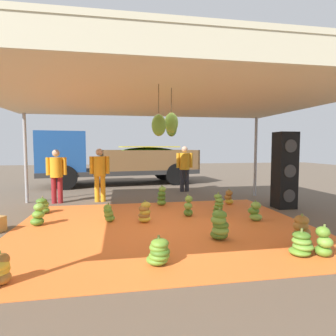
% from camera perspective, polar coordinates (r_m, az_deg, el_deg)
% --- Properties ---
extents(ground_plane, '(40.00, 40.00, 0.00)m').
position_cam_1_polar(ground_plane, '(9.06, -3.76, -6.74)').
color(ground_plane, brown).
extents(tarp_orange, '(6.38, 5.25, 0.01)m').
position_cam_1_polar(tarp_orange, '(6.17, -0.76, -11.96)').
color(tarp_orange, orange).
rests_on(tarp_orange, ground).
extents(tent_canopy, '(8.00, 7.00, 2.83)m').
position_cam_1_polar(tent_canopy, '(5.91, -0.64, 14.12)').
color(tent_canopy, '#9EA0A5').
rests_on(tent_canopy, ground).
extents(banana_bunch_1, '(0.41, 0.40, 0.52)m').
position_cam_1_polar(banana_bunch_1, '(6.82, -25.13, -8.78)').
color(banana_bunch_1, '#518428').
rests_on(banana_bunch_1, tarp_orange).
extents(banana_bunch_2, '(0.38, 0.37, 0.51)m').
position_cam_1_polar(banana_bunch_2, '(6.48, -4.82, -9.13)').
color(banana_bunch_2, gold).
rests_on(banana_bunch_2, tarp_orange).
extents(banana_bunch_3, '(0.45, 0.45, 0.58)m').
position_cam_1_polar(banana_bunch_3, '(5.37, 10.56, -11.62)').
color(banana_bunch_3, '#477523').
rests_on(banana_bunch_3, tarp_orange).
extents(banana_bunch_4, '(0.39, 0.39, 0.60)m').
position_cam_1_polar(banana_bunch_4, '(8.28, -1.30, -5.87)').
color(banana_bunch_4, '#60932D').
rests_on(banana_bunch_4, tarp_orange).
extents(banana_bunch_5, '(0.43, 0.43, 0.44)m').
position_cam_1_polar(banana_bunch_5, '(4.25, -1.89, -16.92)').
color(banana_bunch_5, '#60932D').
rests_on(banana_bunch_5, tarp_orange).
extents(banana_bunch_6, '(0.41, 0.45, 0.60)m').
position_cam_1_polar(banana_bunch_6, '(5.35, 25.82, -11.93)').
color(banana_bunch_6, '#996628').
rests_on(banana_bunch_6, tarp_orange).
extents(banana_bunch_7, '(0.36, 0.35, 0.56)m').
position_cam_1_polar(banana_bunch_7, '(7.39, 10.33, -7.37)').
color(banana_bunch_7, '#477523').
rests_on(banana_bunch_7, tarp_orange).
extents(banana_bunch_8, '(0.37, 0.36, 0.47)m').
position_cam_1_polar(banana_bunch_8, '(8.63, 12.38, -5.96)').
color(banana_bunch_8, gold).
rests_on(banana_bunch_8, tarp_orange).
extents(banana_bunch_9, '(0.36, 0.38, 0.52)m').
position_cam_1_polar(banana_bunch_9, '(5.13, 29.35, -13.25)').
color(banana_bunch_9, '#60932D').
rests_on(banana_bunch_9, tarp_orange).
extents(banana_bunch_10, '(0.29, 0.29, 0.43)m').
position_cam_1_polar(banana_bunch_10, '(4.26, -31.07, -17.45)').
color(banana_bunch_10, '#996628').
rests_on(banana_bunch_10, tarp_orange).
extents(banana_bunch_11, '(0.32, 0.34, 0.55)m').
position_cam_1_polar(banana_bunch_11, '(7.00, 4.20, -7.94)').
color(banana_bunch_11, '#518428').
rests_on(banana_bunch_11, tarp_orange).
extents(banana_bunch_12, '(0.47, 0.48, 0.44)m').
position_cam_1_polar(banana_bunch_12, '(7.99, -24.39, -7.17)').
color(banana_bunch_12, '#518428').
rests_on(banana_bunch_12, tarp_orange).
extents(banana_bunch_13, '(0.34, 0.33, 0.45)m').
position_cam_1_polar(banana_bunch_13, '(6.64, -12.10, -9.14)').
color(banana_bunch_13, '#60932D').
rests_on(banana_bunch_13, tarp_orange).
extents(banana_bunch_14, '(0.48, 0.48, 0.44)m').
position_cam_1_polar(banana_bunch_14, '(5.05, 25.71, -13.95)').
color(banana_bunch_14, '#60932D').
rests_on(banana_bunch_14, tarp_orange).
extents(banana_bunch_15, '(0.42, 0.44, 0.48)m').
position_cam_1_polar(banana_bunch_15, '(6.91, 17.46, -8.57)').
color(banana_bunch_15, '#75A83D').
rests_on(banana_bunch_15, tarp_orange).
extents(cargo_truck_main, '(7.30, 3.22, 2.40)m').
position_cam_1_polar(cargo_truck_main, '(13.14, -11.10, 1.88)').
color(cargo_truck_main, '#2D2D2D').
rests_on(cargo_truck_main, ground).
extents(worker_0, '(0.65, 0.40, 1.77)m').
position_cam_1_polar(worker_0, '(10.85, 3.42, 0.58)').
color(worker_0, '#26262D').
rests_on(worker_0, ground).
extents(worker_1, '(0.62, 0.38, 1.69)m').
position_cam_1_polar(worker_1, '(9.03, -13.86, -0.57)').
color(worker_1, orange).
rests_on(worker_1, ground).
extents(worker_2, '(0.61, 0.37, 1.66)m').
position_cam_1_polar(worker_2, '(9.19, -21.93, -0.78)').
color(worker_2, maroon).
rests_on(worker_2, ground).
extents(speaker_stack, '(0.56, 0.52, 2.16)m').
position_cam_1_polar(speaker_stack, '(8.52, 22.85, -0.44)').
color(speaker_stack, black).
rests_on(speaker_stack, ground).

